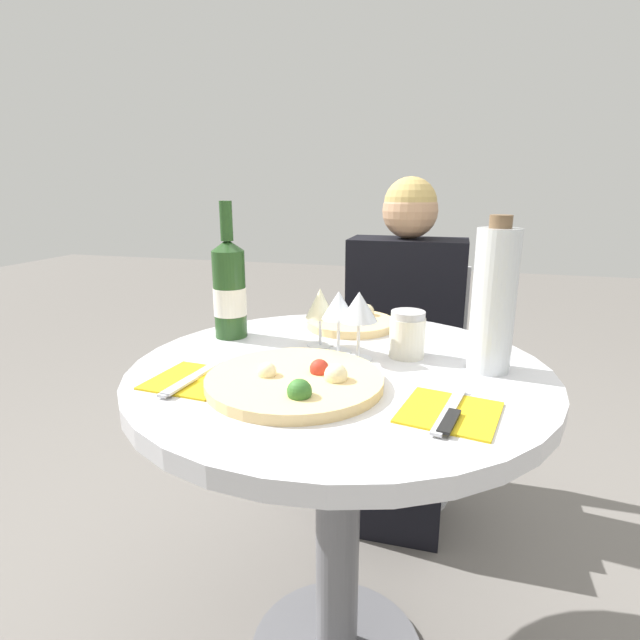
% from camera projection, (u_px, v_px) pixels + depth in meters
% --- Properties ---
extents(dining_table, '(0.85, 0.85, 0.75)m').
position_uv_depth(dining_table, '(339.00, 438.00, 1.07)').
color(dining_table, slate).
rests_on(dining_table, ground_plane).
extents(chair_behind_diner, '(0.42, 0.42, 0.83)m').
position_uv_depth(chair_behind_diner, '(404.00, 385.00, 1.84)').
color(chair_behind_diner, '#ADADB2').
rests_on(chair_behind_diner, ground_plane).
extents(seated_diner, '(0.38, 0.41, 1.14)m').
position_uv_depth(seated_diner, '(401.00, 371.00, 1.69)').
color(seated_diner, black).
rests_on(seated_diner, ground_plane).
extents(pizza_large, '(0.33, 0.33, 0.05)m').
position_uv_depth(pizza_large, '(296.00, 380.00, 0.91)').
color(pizza_large, '#E5C17F').
rests_on(pizza_large, dining_table).
extents(pizza_small_far, '(0.23, 0.23, 0.05)m').
position_uv_depth(pizza_small_far, '(352.00, 322.00, 1.30)').
color(pizza_small_far, '#E5C17F').
rests_on(pizza_small_far, dining_table).
extents(wine_bottle, '(0.08, 0.08, 0.32)m').
position_uv_depth(wine_bottle, '(229.00, 289.00, 1.19)').
color(wine_bottle, '#23471E').
rests_on(wine_bottle, dining_table).
extents(tall_carafe, '(0.08, 0.08, 0.30)m').
position_uv_depth(tall_carafe, '(494.00, 300.00, 0.96)').
color(tall_carafe, silver).
rests_on(tall_carafe, dining_table).
extents(sugar_shaker, '(0.08, 0.08, 0.10)m').
position_uv_depth(sugar_shaker, '(407.00, 334.00, 1.06)').
color(sugar_shaker, silver).
rests_on(sugar_shaker, dining_table).
extents(wine_glass_front_right, '(0.08, 0.08, 0.15)m').
position_uv_depth(wine_glass_front_right, '(359.00, 308.00, 1.03)').
color(wine_glass_front_right, silver).
rests_on(wine_glass_front_right, dining_table).
extents(wine_glass_center, '(0.07, 0.07, 0.14)m').
position_uv_depth(wine_glass_center, '(339.00, 307.00, 1.08)').
color(wine_glass_center, silver).
rests_on(wine_glass_center, dining_table).
extents(wine_glass_back_left, '(0.07, 0.07, 0.13)m').
position_uv_depth(wine_glass_back_left, '(320.00, 305.00, 1.12)').
color(wine_glass_back_left, silver).
rests_on(wine_glass_back_left, dining_table).
extents(place_setting_left, '(0.16, 0.19, 0.01)m').
position_uv_depth(place_setting_left, '(192.00, 380.00, 0.94)').
color(place_setting_left, gold).
rests_on(place_setting_left, dining_table).
extents(place_setting_right, '(0.18, 0.19, 0.01)m').
position_uv_depth(place_setting_right, '(450.00, 412.00, 0.80)').
color(place_setting_right, gold).
rests_on(place_setting_right, dining_table).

